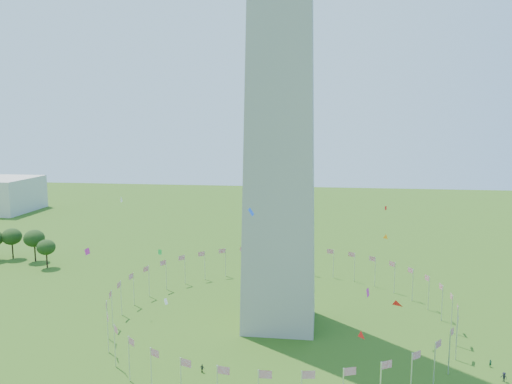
% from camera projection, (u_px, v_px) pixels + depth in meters
% --- Properties ---
extents(flag_ring, '(80.24, 80.24, 9.00)m').
position_uv_depth(flag_ring, '(279.00, 306.00, 120.35)').
color(flag_ring, silver).
rests_on(flag_ring, ground).
extents(kites_aloft, '(91.12, 69.06, 40.76)m').
position_uv_depth(kites_aloft, '(324.00, 283.00, 91.45)').
color(kites_aloft, red).
rests_on(kites_aloft, ground).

